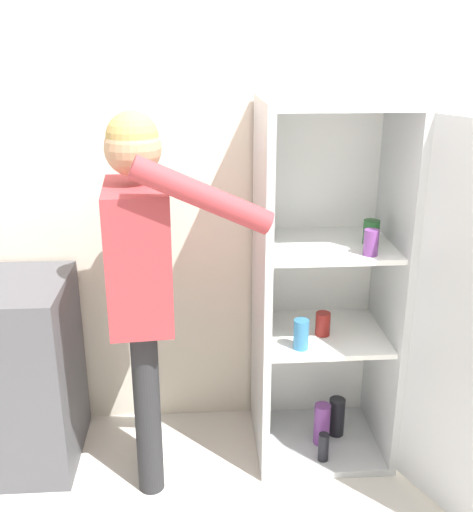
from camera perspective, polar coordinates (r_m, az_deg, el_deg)
name	(u,v)px	position (r m, az deg, el deg)	size (l,w,h in m)	color
wall_back	(241,188)	(2.99, 0.45, 6.50)	(7.00, 0.06, 2.55)	beige
refrigerator	(355,297)	(2.80, 11.26, -3.83)	(0.96, 1.15, 1.74)	#B7BABC
person	(142,263)	(2.55, -9.02, -0.66)	(0.69, 0.61, 1.71)	#262628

